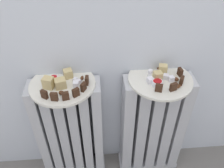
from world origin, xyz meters
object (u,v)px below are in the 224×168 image
object	(u,v)px
radiator_right	(152,128)
jam_bowl_left	(54,79)
plate_right	(160,79)
fork	(152,79)
radiator_left	(71,133)
jam_bowl_right	(157,83)
plate_left	(63,84)

from	to	relation	value
radiator_right	jam_bowl_left	world-z (taller)	jam_bowl_left
radiator_right	plate_right	xyz separation A→B (m)	(0.00, 0.00, 0.34)
plate_right	fork	size ratio (longest dim) A/B	3.16
plate_right	jam_bowl_left	world-z (taller)	jam_bowl_left
plate_right	radiator_left	bearing A→B (deg)	180.00
radiator_right	fork	bearing A→B (deg)	-168.67
plate_right	jam_bowl_right	xyz separation A→B (m)	(-0.03, -0.05, 0.02)
plate_left	fork	bearing A→B (deg)	-1.08
radiator_left	jam_bowl_right	bearing A→B (deg)	-6.58
plate_left	jam_bowl_left	world-z (taller)	jam_bowl_left
radiator_right	plate_left	distance (m)	0.56
radiator_left	fork	bearing A→B (deg)	-1.08
radiator_left	radiator_right	distance (m)	0.45
radiator_left	jam_bowl_left	world-z (taller)	jam_bowl_left
fork	jam_bowl_left	bearing A→B (deg)	176.66
plate_left	radiator_right	bearing A→B (deg)	0.00
plate_left	jam_bowl_right	xyz separation A→B (m)	(0.42, -0.05, 0.02)
jam_bowl_right	fork	bearing A→B (deg)	105.01
radiator_left	fork	world-z (taller)	fork
radiator_right	radiator_left	bearing A→B (deg)	180.00
plate_right	fork	xyz separation A→B (m)	(-0.04, -0.01, 0.01)
radiator_left	plate_left	distance (m)	0.34
radiator_right	plate_left	world-z (taller)	plate_left
radiator_right	plate_left	size ratio (longest dim) A/B	2.23
radiator_left	plate_left	bearing A→B (deg)	-45.00
radiator_right	jam_bowl_left	size ratio (longest dim) A/B	18.10
radiator_left	fork	size ratio (longest dim) A/B	7.05
radiator_left	plate_right	distance (m)	0.56
jam_bowl_left	jam_bowl_right	world-z (taller)	same
plate_right	jam_bowl_right	distance (m)	0.06
plate_right	fork	world-z (taller)	fork
radiator_right	plate_right	size ratio (longest dim) A/B	2.23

